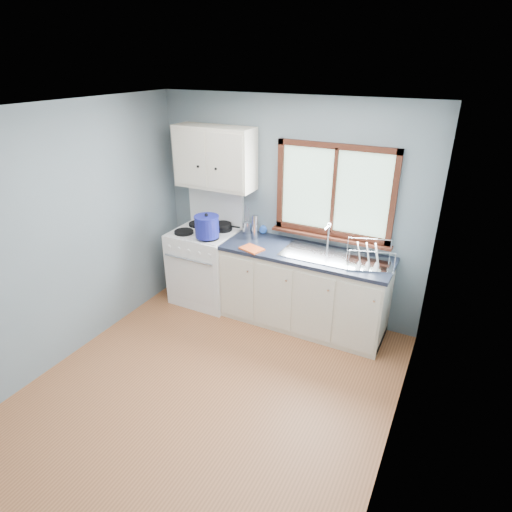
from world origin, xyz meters
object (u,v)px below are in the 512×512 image
at_px(dish_rack, 369,259).
at_px(thermos, 255,227).
at_px(base_cabinets, 303,293).
at_px(stockpot, 207,226).
at_px(skillet, 222,225).
at_px(utensil_crock, 247,227).
at_px(gas_range, 206,264).
at_px(sink, 321,260).

bearing_deg(dish_rack, thermos, 159.01).
bearing_deg(base_cabinets, stockpot, -170.32).
relative_size(base_cabinets, skillet, 5.13).
xyz_separation_m(skillet, utensil_crock, (0.31, 0.06, 0.01)).
xyz_separation_m(gas_range, utensil_crock, (0.48, 0.21, 0.50)).
xyz_separation_m(sink, skillet, (-1.32, 0.14, 0.12)).
bearing_deg(utensil_crock, base_cabinets, -13.38).
relative_size(base_cabinets, thermos, 6.39).
xyz_separation_m(skillet, thermos, (0.48, -0.07, 0.08)).
relative_size(gas_range, dish_rack, 2.50).
bearing_deg(sink, gas_range, -179.29).
xyz_separation_m(gas_range, sink, (1.49, 0.02, 0.37)).
distance_m(utensil_crock, thermos, 0.22).
height_order(skillet, stockpot, stockpot).
bearing_deg(sink, thermos, 175.14).
relative_size(stockpot, thermos, 1.25).
bearing_deg(skillet, base_cabinets, -14.73).
bearing_deg(stockpot, sink, 8.36).
bearing_deg(gas_range, skillet, 43.26).
distance_m(skillet, thermos, 0.49).
xyz_separation_m(gas_range, stockpot, (0.17, -0.18, 0.59)).
relative_size(skillet, dish_rack, 0.66).
bearing_deg(gas_range, dish_rack, 0.14).
distance_m(gas_range, base_cabinets, 1.31).
bearing_deg(dish_rack, base_cabinets, 161.47).
bearing_deg(gas_range, sink, 0.71).
bearing_deg(utensil_crock, stockpot, -128.92).
height_order(base_cabinets, thermos, thermos).
xyz_separation_m(utensil_crock, dish_rack, (1.51, -0.21, -0.01)).
distance_m(base_cabinets, thermos, 0.93).
bearing_deg(base_cabinets, thermos, 173.86).
height_order(base_cabinets, sink, sink).
bearing_deg(gas_range, stockpot, -46.69).
distance_m(gas_range, sink, 1.53).
xyz_separation_m(sink, thermos, (-0.84, 0.07, 0.21)).
height_order(base_cabinets, skillet, skillet).
relative_size(sink, skillet, 2.33).
distance_m(sink, skillet, 1.33).
bearing_deg(utensil_crock, skillet, -169.49).
height_order(thermos, dish_rack, thermos).
height_order(skillet, dish_rack, dish_rack).
distance_m(base_cabinets, skillet, 1.28).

